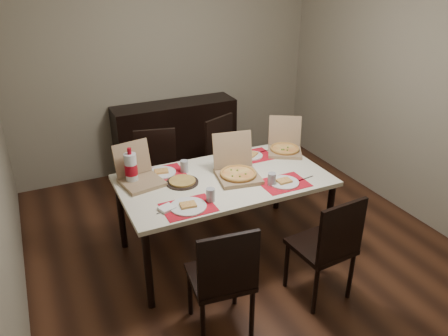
{
  "coord_description": "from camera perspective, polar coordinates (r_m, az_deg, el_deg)",
  "views": [
    {
      "loc": [
        -1.61,
        -3.06,
        2.49
      ],
      "look_at": [
        -0.17,
        -0.0,
        0.85
      ],
      "focal_mm": 35.0,
      "sensor_mm": 36.0,
      "label": 1
    }
  ],
  "objects": [
    {
      "name": "pizza_box_right",
      "position": [
        4.35,
        7.93,
        2.78
      ],
      "size": [
        0.45,
        0.47,
        0.32
      ],
      "color": "#917353",
      "rests_on": "dining_table"
    },
    {
      "name": "faina_plate",
      "position": [
        3.74,
        -5.47,
        -1.8
      ],
      "size": [
        0.28,
        0.28,
        0.03
      ],
      "color": "black",
      "rests_on": "dining_table"
    },
    {
      "name": "chair_far_right",
      "position": [
        4.82,
        0.4,
        1.64
      ],
      "size": [
        0.55,
        0.55,
        0.93
      ],
      "color": "black",
      "rests_on": "ground"
    },
    {
      "name": "pizza_box_center",
      "position": [
        3.81,
        1.73,
        -0.41
      ],
      "size": [
        0.41,
        0.45,
        0.36
      ],
      "color": "#917353",
      "rests_on": "dining_table"
    },
    {
      "name": "chair_near_left",
      "position": [
        3.09,
        -0.13,
        -14.03
      ],
      "size": [
        0.47,
        0.47,
        0.93
      ],
      "color": "black",
      "rests_on": "ground"
    },
    {
      "name": "room_walls",
      "position": [
        3.92,
        -0.43,
        14.75
      ],
      "size": [
        3.84,
        4.02,
        2.62
      ],
      "color": "gray",
      "rests_on": "ground"
    },
    {
      "name": "chair_near_right",
      "position": [
        3.47,
        13.42,
        -9.72
      ],
      "size": [
        0.45,
        0.45,
        0.93
      ],
      "color": "black",
      "rests_on": "ground"
    },
    {
      "name": "dip_bowl",
      "position": [
        3.97,
        1.25,
        0.04
      ],
      "size": [
        0.12,
        0.12,
        0.03
      ],
      "primitive_type": "imported",
      "rotation": [
        0.0,
        0.0,
        -0.23
      ],
      "color": "white",
      "rests_on": "dining_table"
    },
    {
      "name": "setting_near_left",
      "position": [
        3.39,
        -4.3,
        -4.72
      ],
      "size": [
        0.48,
        0.3,
        0.11
      ],
      "color": "red",
      "rests_on": "dining_table"
    },
    {
      "name": "dining_table",
      "position": [
        3.84,
        0.0,
        -2.24
      ],
      "size": [
        1.8,
        1.0,
        0.75
      ],
      "color": "beige",
      "rests_on": "ground"
    },
    {
      "name": "pizza_box_left",
      "position": [
        3.78,
        -10.99,
        -1.05
      ],
      "size": [
        0.38,
        0.41,
        0.33
      ],
      "color": "#917353",
      "rests_on": "dining_table"
    },
    {
      "name": "setting_far_left",
      "position": [
        3.92,
        -7.71,
        -0.43
      ],
      "size": [
        0.5,
        0.3,
        0.11
      ],
      "color": "red",
      "rests_on": "dining_table"
    },
    {
      "name": "sideboard",
      "position": [
        5.5,
        -6.3,
        3.92
      ],
      "size": [
        1.5,
        0.4,
        0.9
      ],
      "primitive_type": "cube",
      "color": "black",
      "rests_on": "ground"
    },
    {
      "name": "soda_bottle",
      "position": [
        3.75,
        -12.04,
        -0.07
      ],
      "size": [
        0.11,
        0.11,
        0.32
      ],
      "color": "silver",
      "rests_on": "dining_table"
    },
    {
      "name": "napkin_loose",
      "position": [
        3.84,
        0.69,
        -0.94
      ],
      "size": [
        0.16,
        0.16,
        0.02
      ],
      "primitive_type": "cube",
      "rotation": [
        0.0,
        0.0,
        0.7
      ],
      "color": "white",
      "rests_on": "dining_table"
    },
    {
      "name": "chair_far_left",
      "position": [
        4.51,
        -8.65,
        -0.51
      ],
      "size": [
        0.5,
        0.5,
        0.93
      ],
      "color": "black",
      "rests_on": "ground"
    },
    {
      "name": "setting_near_right",
      "position": [
        3.74,
        7.43,
        -1.77
      ],
      "size": [
        0.51,
        0.3,
        0.11
      ],
      "color": "red",
      "rests_on": "dining_table"
    },
    {
      "name": "ground",
      "position": [
        4.27,
        2.12,
        -9.99
      ],
      "size": [
        3.8,
        4.0,
        0.02
      ],
      "primitive_type": "cube",
      "color": "#442414",
      "rests_on": "ground"
    },
    {
      "name": "setting_far_right",
      "position": [
        4.19,
        2.97,
        1.62
      ],
      "size": [
        0.51,
        0.3,
        0.11
      ],
      "color": "red",
      "rests_on": "dining_table"
    }
  ]
}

